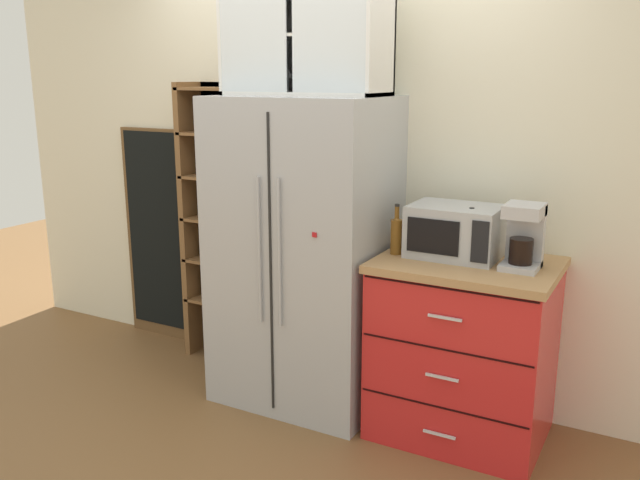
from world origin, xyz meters
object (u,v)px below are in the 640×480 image
at_px(mug_navy, 465,255).
at_px(chalkboard_menu, 161,235).
at_px(refrigerator, 304,253).
at_px(bottle_amber, 396,232).
at_px(coffee_maker, 524,236).
at_px(microwave, 455,231).
at_px(bottle_green, 470,237).

xyz_separation_m(mug_navy, chalkboard_menu, (-2.25, 0.37, -0.24)).
distance_m(refrigerator, chalkboard_menu, 1.37).
bearing_deg(chalkboard_menu, bottle_amber, -10.33).
bearing_deg(refrigerator, bottle_amber, -2.67).
height_order(refrigerator, coffee_maker, refrigerator).
xyz_separation_m(coffee_maker, chalkboard_menu, (-2.50, 0.29, -0.34)).
xyz_separation_m(bottle_amber, chalkboard_menu, (-1.88, 0.34, -0.30)).
height_order(refrigerator, mug_navy, refrigerator).
bearing_deg(refrigerator, coffee_maker, 1.37).
height_order(microwave, bottle_amber, microwave).
bearing_deg(coffee_maker, chalkboard_menu, 173.40).
height_order(microwave, coffee_maker, coffee_maker).
height_order(refrigerator, bottle_green, refrigerator).
height_order(coffee_maker, bottle_green, coffee_maker).
height_order(bottle_amber, bottle_green, bottle_green).
bearing_deg(chalkboard_menu, microwave, -6.54).
distance_m(coffee_maker, mug_navy, 0.29).
relative_size(mug_navy, chalkboard_menu, 0.07).
bearing_deg(refrigerator, chalkboard_menu, 166.55).
xyz_separation_m(refrigerator, mug_navy, (0.92, -0.05, 0.12)).
relative_size(coffee_maker, bottle_green, 1.18).
bearing_deg(microwave, coffee_maker, -6.97).
xyz_separation_m(microwave, chalkboard_menu, (-2.16, 0.25, -0.32)).
distance_m(microwave, chalkboard_menu, 2.19).
bearing_deg(refrigerator, microwave, 4.83).
distance_m(refrigerator, bottle_amber, 0.59).
xyz_separation_m(refrigerator, microwave, (0.83, 0.07, 0.20)).
height_order(refrigerator, microwave, refrigerator).
relative_size(refrigerator, microwave, 3.88).
bearing_deg(bottle_amber, microwave, 19.27).
distance_m(mug_navy, bottle_amber, 0.37).
distance_m(refrigerator, coffee_maker, 1.20).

